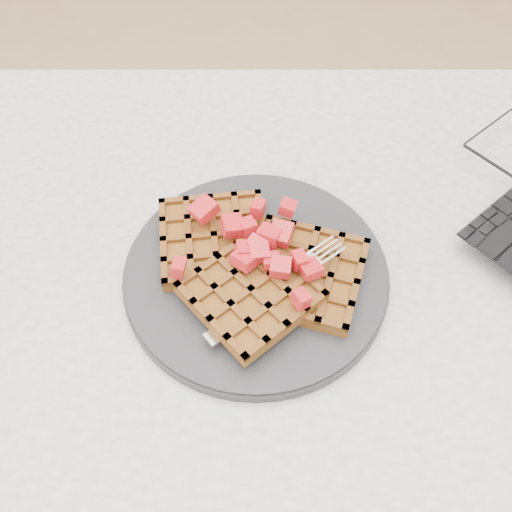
# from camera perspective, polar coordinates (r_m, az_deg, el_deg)

# --- Properties ---
(ground) EXTENTS (4.00, 4.00, 0.00)m
(ground) POSITION_cam_1_polar(r_m,az_deg,el_deg) (1.30, 3.31, -22.34)
(ground) COLOR tan
(ground) RESTS_ON ground
(table) EXTENTS (1.20, 0.80, 0.75)m
(table) POSITION_cam_1_polar(r_m,az_deg,el_deg) (0.70, 5.78, -9.82)
(table) COLOR silver
(table) RESTS_ON ground
(plate) EXTENTS (0.28, 0.28, 0.02)m
(plate) POSITION_cam_1_polar(r_m,az_deg,el_deg) (0.61, 0.00, -1.78)
(plate) COLOR #232325
(plate) RESTS_ON table
(waffles) EXTENTS (0.23, 0.22, 0.03)m
(waffles) POSITION_cam_1_polar(r_m,az_deg,el_deg) (0.59, 0.02, -1.03)
(waffles) COLOR brown
(waffles) RESTS_ON plate
(strawberry_pile) EXTENTS (0.15, 0.15, 0.02)m
(strawberry_pile) POSITION_cam_1_polar(r_m,az_deg,el_deg) (0.57, 0.00, 0.83)
(strawberry_pile) COLOR #A51019
(strawberry_pile) RESTS_ON waffles
(fork) EXTENTS (0.16, 0.13, 0.02)m
(fork) POSITION_cam_1_polar(r_m,az_deg,el_deg) (0.58, 2.95, -3.37)
(fork) COLOR silver
(fork) RESTS_ON plate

